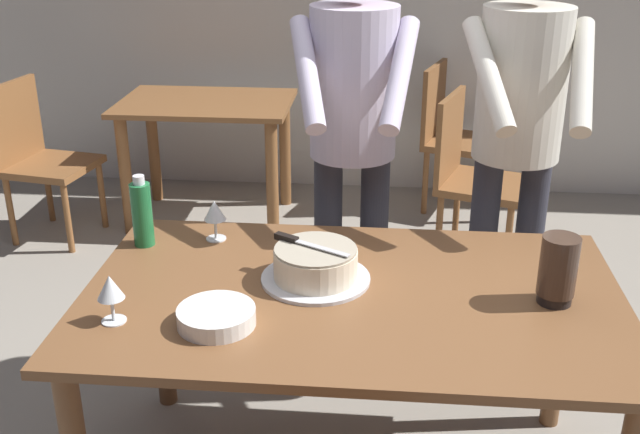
% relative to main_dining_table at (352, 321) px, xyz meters
% --- Properties ---
extents(main_dining_table, '(1.63, 0.98, 0.75)m').
position_rel_main_dining_table_xyz_m(main_dining_table, '(0.00, 0.00, 0.00)').
color(main_dining_table, brown).
rests_on(main_dining_table, ground_plane).
extents(cake_on_platter, '(0.34, 0.34, 0.11)m').
position_rel_main_dining_table_xyz_m(cake_on_platter, '(-0.12, 0.07, 0.15)').
color(cake_on_platter, silver).
rests_on(cake_on_platter, main_dining_table).
extents(cake_knife, '(0.25, 0.15, 0.02)m').
position_rel_main_dining_table_xyz_m(cake_knife, '(-0.18, 0.10, 0.22)').
color(cake_knife, silver).
rests_on(cake_knife, cake_on_platter).
extents(plate_stack, '(0.22, 0.22, 0.05)m').
position_rel_main_dining_table_xyz_m(plate_stack, '(-0.37, -0.22, 0.13)').
color(plate_stack, white).
rests_on(plate_stack, main_dining_table).
extents(wine_glass_near, '(0.08, 0.08, 0.14)m').
position_rel_main_dining_table_xyz_m(wine_glass_near, '(-0.66, -0.23, 0.20)').
color(wine_glass_near, silver).
rests_on(wine_glass_near, main_dining_table).
extents(wine_glass_far, '(0.08, 0.08, 0.14)m').
position_rel_main_dining_table_xyz_m(wine_glass_far, '(-0.49, 0.34, 0.20)').
color(wine_glass_far, silver).
rests_on(wine_glass_far, main_dining_table).
extents(water_bottle, '(0.07, 0.07, 0.25)m').
position_rel_main_dining_table_xyz_m(water_bottle, '(-0.73, 0.28, 0.22)').
color(water_bottle, '#1E6B38').
rests_on(water_bottle, main_dining_table).
extents(hurricane_lamp, '(0.11, 0.11, 0.21)m').
position_rel_main_dining_table_xyz_m(hurricane_lamp, '(0.59, -0.01, 0.21)').
color(hurricane_lamp, black).
rests_on(hurricane_lamp, main_dining_table).
extents(person_cutting_cake, '(0.47, 0.56, 1.72)m').
position_rel_main_dining_table_xyz_m(person_cutting_cake, '(-0.04, 0.70, 0.43)').
color(person_cutting_cake, '#2D2D38').
rests_on(person_cutting_cake, ground_plane).
extents(person_standing_beside, '(0.47, 0.56, 1.72)m').
position_rel_main_dining_table_xyz_m(person_standing_beside, '(0.57, 0.73, 0.43)').
color(person_standing_beside, '#2D2D38').
rests_on(person_standing_beside, ground_plane).
extents(background_table, '(1.00, 0.70, 0.74)m').
position_rel_main_dining_table_xyz_m(background_table, '(-0.97, 2.26, -0.07)').
color(background_table, brown).
rests_on(background_table, ground_plane).
extents(background_chair_0, '(0.56, 0.56, 0.90)m').
position_rel_main_dining_table_xyz_m(background_chair_0, '(0.54, 1.85, -0.16)').
color(background_chair_0, brown).
rests_on(background_chair_0, ground_plane).
extents(background_chair_1, '(0.51, 0.51, 0.90)m').
position_rel_main_dining_table_xyz_m(background_chair_1, '(-1.87, 1.93, -0.16)').
color(background_chair_1, brown).
rests_on(background_chair_1, ground_plane).
extents(background_chair_2, '(0.55, 0.55, 0.90)m').
position_rel_main_dining_table_xyz_m(background_chair_2, '(0.49, 2.59, -0.16)').
color(background_chair_2, brown).
rests_on(background_chair_2, ground_plane).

